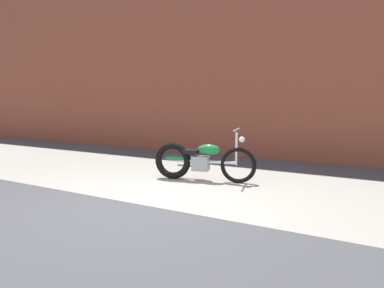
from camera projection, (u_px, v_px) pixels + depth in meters
The scene contains 4 objects.
ground_plane at pixel (147, 206), 5.16m from camera, with size 80.00×80.00×0.00m, color #47474C.
sidewalk_slab at pixel (202, 182), 6.68m from camera, with size 36.00×3.50×0.01m, color #9E998E.
brick_building_wall at pixel (263, 50), 9.31m from camera, with size 36.00×0.50×5.78m, color brown.
motorcycle_green at pixel (197, 160), 6.77m from camera, with size 1.98×0.71×1.03m.
Camera 1 is at (3.03, -4.05, 1.55)m, focal length 32.76 mm.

